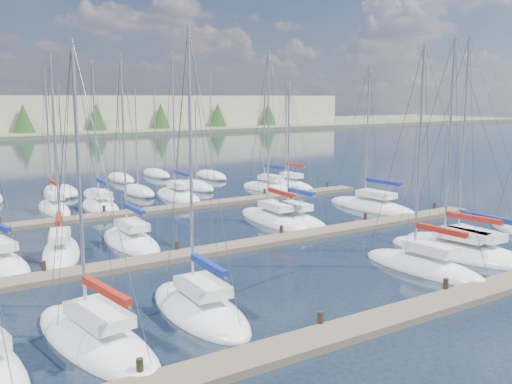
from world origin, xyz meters
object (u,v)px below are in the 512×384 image
sailboat_i (61,252)px  sailboat_b (95,339)px  sailboat_d (424,267)px  sailboat_r (289,185)px  sailboat_k (273,220)px  sailboat_l (293,220)px  sailboat_q (268,188)px  sailboat_c (199,309)px  sailboat_n (54,208)px  sailboat_e (454,252)px  sailboat_j (131,241)px  sailboat_m (372,207)px  sailboat_p (178,196)px  sailboat_o (101,206)px  sailboat_f (468,250)px

sailboat_i → sailboat_b: 14.03m
sailboat_d → sailboat_r: size_ratio=1.08×
sailboat_k → sailboat_r: sailboat_k is taller
sailboat_l → sailboat_q: bearing=59.4°
sailboat_c → sailboat_n: sailboat_c is taller
sailboat_e → sailboat_q: size_ratio=1.30×
sailboat_n → sailboat_r: (24.76, -0.57, -0.01)m
sailboat_i → sailboat_k: bearing=18.3°
sailboat_c → sailboat_e: (17.79, -0.08, 0.00)m
sailboat_i → sailboat_j: 4.67m
sailboat_e → sailboat_r: sailboat_e is taller
sailboat_m → sailboat_r: (1.09, 13.74, 0.02)m
sailboat_p → sailboat_b: sailboat_p is taller
sailboat_n → sailboat_m: sailboat_m is taller
sailboat_r → sailboat_o: bearing=176.2°
sailboat_d → sailboat_f: 5.25m
sailboat_l → sailboat_m: 9.14m
sailboat_p → sailboat_n: size_ratio=1.15×
sailboat_f → sailboat_m: 14.75m
sailboat_d → sailboat_l: bearing=81.0°
sailboat_i → sailboat_l: size_ratio=1.12×
sailboat_f → sailboat_o: sailboat_f is taller
sailboat_c → sailboat_r: 37.08m
sailboat_k → sailboat_m: size_ratio=1.06×
sailboat_e → sailboat_q: 27.36m
sailboat_o → sailboat_r: bearing=4.3°
sailboat_c → sailboat_r: bearing=50.1°
sailboat_l → sailboat_c: (-14.94, -12.91, -0.00)m
sailboat_i → sailboat_l: (17.73, -0.28, -0.02)m
sailboat_i → sailboat_b: size_ratio=1.02×
sailboat_l → sailboat_c: bearing=-142.5°
sailboat_b → sailboat_c: bearing=0.1°
sailboat_k → sailboat_j: sailboat_k is taller
sailboat_l → sailboat_e: size_ratio=0.82×
sailboat_p → sailboat_e: 28.46m
sailboat_q → sailboat_k: bearing=-133.5°
sailboat_r → sailboat_j: bearing=-154.8°
sailboat_d → sailboat_j: (-11.82, 14.72, -0.00)m
sailboat_l → sailboat_r: 17.60m
sailboat_o → sailboat_b: bearing=-105.8°
sailboat_r → sailboat_b: sailboat_b is taller
sailboat_c → sailboat_f: sailboat_f is taller
sailboat_d → sailboat_b: size_ratio=1.05×
sailboat_l → sailboat_j: size_ratio=0.87×
sailboat_q → sailboat_j: bearing=-157.0°
sailboat_d → sailboat_k: sailboat_k is taller
sailboat_e → sailboat_r: bearing=66.9°
sailboat_n → sailboat_q: bearing=-2.5°
sailboat_m → sailboat_c: bearing=-154.9°
sailboat_p → sailboat_j: (-10.27, -14.31, -0.00)m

